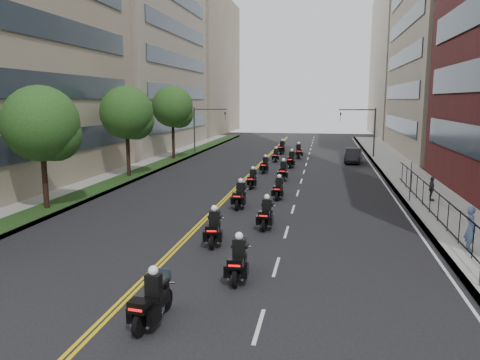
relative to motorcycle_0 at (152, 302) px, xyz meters
The scene contains 28 objects.
ground 0.81m from the motorcycle_0, 101.17° to the left, with size 160.00×160.00×0.00m, color black.
sidewalk_right 28.08m from the motorcycle_0, 64.88° to the left, with size 4.00×90.00×0.15m, color gray.
sidewalk_left 28.15m from the motorcycle_0, 115.42° to the left, with size 4.00×90.00×0.15m, color gray.
grass_strip 27.81m from the motorcycle_0, 113.94° to the left, with size 2.00×90.00×0.04m, color #1E3914.
building_right_tan 54.83m from the motorcycle_0, 66.16° to the left, with size 15.11×28.00×30.00m.
building_right_far 82.22m from the motorcycle_0, 74.72° to the left, with size 15.00×28.00×26.00m, color #A69A86.
building_left_mid 55.65m from the motorcycle_0, 114.50° to the left, with size 16.11×28.00×34.00m.
building_left_far 82.39m from the motorcycle_0, 105.73° to the left, with size 16.00×28.00×26.00m, color gray.
iron_fence 16.54m from the motorcycle_0, 48.68° to the left, with size 0.05×28.00×1.50m.
street_trees 22.48m from the motorcycle_0, 120.33° to the left, with size 4.40×38.40×7.98m.
traffic_signal_right 43.56m from the motorcycle_0, 77.43° to the left, with size 4.09×0.20×5.60m.
traffic_signal_left 43.60m from the motorcycle_0, 102.78° to the left, with size 4.09×0.20×5.60m.
motorcycle_0 is the anchor object (origin of this frame).
motorcycle_1 4.29m from the motorcycle_0, 64.10° to the left, with size 0.56×2.40×1.77m.
motorcycle_2 7.87m from the motorcycle_0, 89.92° to the left, with size 0.72×2.43×1.80m.
motorcycle_3 11.21m from the motorcycle_0, 79.59° to the left, with size 0.56×2.37×1.75m.
motorcycle_4 15.29m from the motorcycle_0, 90.41° to the left, with size 0.57×2.45×1.81m.
motorcycle_5 18.39m from the motorcycle_0, 83.85° to the left, with size 0.55×2.22×1.64m.
motorcycle_6 21.84m from the motorcycle_0, 90.89° to the left, with size 0.51×2.20×1.62m.
motorcycle_7 25.62m from the motorcycle_0, 86.36° to the left, with size 0.56×2.45×1.81m.
motorcycle_8 29.27m from the motorcycle_0, 90.66° to the left, with size 0.56×2.23×1.64m.
motorcycle_9 33.02m from the motorcycle_0, 86.90° to the left, with size 0.68×2.48×1.83m.
motorcycle_10 37.00m from the motorcycle_0, 90.24° to the left, with size 0.51×2.16×1.60m.
motorcycle_11 40.41m from the motorcycle_0, 87.07° to the left, with size 0.74×2.49×1.84m.
motorcycle_12 44.34m from the motorcycle_0, 90.22° to the left, with size 0.70×2.48×1.83m.
parked_sedan 38.47m from the motorcycle_0, 78.12° to the left, with size 1.57×4.50×1.48m, color black.
pedestrian_a 14.02m from the motorcycle_0, 37.50° to the left, with size 0.70×0.46×1.93m, color slate.
pedestrian_c 22.06m from the motorcycle_0, 58.01° to the left, with size 0.91×0.38×1.55m, color #3C3C43.
Camera 1 is at (4.91, -12.64, 6.55)m, focal length 35.00 mm.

